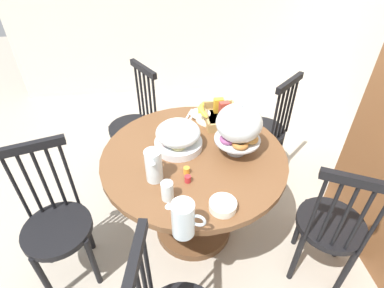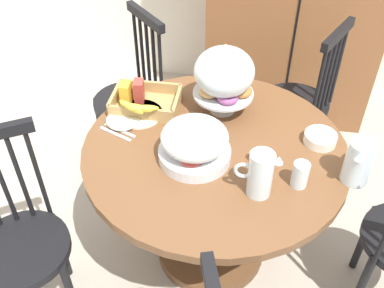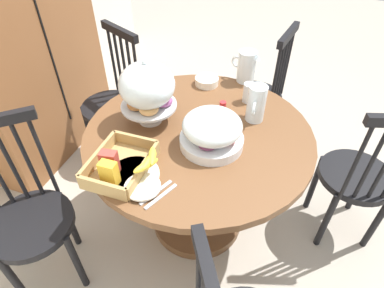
# 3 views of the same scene
# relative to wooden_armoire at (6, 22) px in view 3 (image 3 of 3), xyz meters

# --- Properties ---
(ground_plane) EXTENTS (10.00, 10.00, 0.00)m
(ground_plane) POSITION_rel_wooden_armoire_xyz_m (-0.23, -1.50, -0.98)
(ground_plane) COLOR #A89E8E
(wooden_armoire) EXTENTS (1.18, 0.60, 1.96)m
(wooden_armoire) POSITION_rel_wooden_armoire_xyz_m (0.00, 0.00, 0.00)
(wooden_armoire) COLOR brown
(wooden_armoire) RESTS_ON ground_plane
(dining_table) EXTENTS (1.14, 1.14, 0.74)m
(dining_table) POSITION_rel_wooden_armoire_xyz_m (-0.36, -1.41, -0.47)
(dining_table) COLOR brown
(dining_table) RESTS_ON ground_plane
(windsor_chair_near_window) EXTENTS (0.41, 0.41, 0.97)m
(windsor_chair_near_window) POSITION_rel_wooden_armoire_xyz_m (0.49, -1.59, -0.53)
(windsor_chair_near_window) COLOR black
(windsor_chair_near_window) RESTS_ON ground_plane
(windsor_chair_by_cabinet) EXTENTS (0.45, 0.45, 0.97)m
(windsor_chair_by_cabinet) POSITION_rel_wooden_armoire_xyz_m (0.05, -0.65, -0.53)
(windsor_chair_by_cabinet) COLOR black
(windsor_chair_by_cabinet) RESTS_ON ground_plane
(windsor_chair_facing_door) EXTENTS (0.47, 0.47, 0.97)m
(windsor_chair_facing_door) POSITION_rel_wooden_armoire_xyz_m (-0.93, -0.75, -0.53)
(windsor_chair_facing_door) COLOR black
(windsor_chair_facing_door) RESTS_ON ground_plane
(windsor_chair_host_seat) EXTENTS (0.42, 0.42, 0.97)m
(windsor_chair_host_seat) POSITION_rel_wooden_armoire_xyz_m (-0.13, -2.25, -0.53)
(windsor_chair_host_seat) COLOR black
(windsor_chair_host_seat) RESTS_ON ground_plane
(pastry_stand_with_dome) EXTENTS (0.28, 0.28, 0.34)m
(pastry_stand_with_dome) POSITION_rel_wooden_armoire_xyz_m (-0.36, -1.15, -0.05)
(pastry_stand_with_dome) COLOR silver
(pastry_stand_with_dome) RESTS_ON dining_table
(fruit_platter_covered) EXTENTS (0.30, 0.30, 0.18)m
(fruit_platter_covered) POSITION_rel_wooden_armoire_xyz_m (-0.44, -1.50, -0.16)
(fruit_platter_covered) COLOR silver
(fruit_platter_covered) RESTS_ON dining_table
(orange_juice_pitcher) EXTENTS (0.18, 0.09, 0.20)m
(orange_juice_pitcher) POSITION_rel_wooden_armoire_xyz_m (-0.17, -1.65, -0.15)
(orange_juice_pitcher) COLOR silver
(orange_juice_pitcher) RESTS_ON dining_table
(milk_pitcher) EXTENTS (0.11, 0.18, 0.19)m
(milk_pitcher) POSITION_rel_wooden_armoire_xyz_m (0.20, -1.53, -0.16)
(milk_pitcher) COLOR silver
(milk_pitcher) RESTS_ON dining_table
(cereal_basket) EXTENTS (0.32, 0.30, 0.12)m
(cereal_basket) POSITION_rel_wooden_armoire_xyz_m (-0.74, -1.19, -0.20)
(cereal_basket) COLOR tan
(cereal_basket) RESTS_ON dining_table
(china_plate_large) EXTENTS (0.22, 0.22, 0.01)m
(china_plate_large) POSITION_rel_wooden_armoire_xyz_m (-0.74, -1.24, -0.24)
(china_plate_large) COLOR white
(china_plate_large) RESTS_ON dining_table
(china_plate_small) EXTENTS (0.15, 0.15, 0.01)m
(china_plate_small) POSITION_rel_wooden_armoire_xyz_m (-0.80, -1.31, -0.23)
(china_plate_small) COLOR white
(china_plate_small) RESTS_ON china_plate_large
(cereal_bowl) EXTENTS (0.14, 0.14, 0.04)m
(cereal_bowl) POSITION_rel_wooden_armoire_xyz_m (0.08, -1.32, -0.22)
(cereal_bowl) COLOR white
(cereal_bowl) RESTS_ON dining_table
(drinking_glass) EXTENTS (0.06, 0.06, 0.11)m
(drinking_glass) POSITION_rel_wooden_armoire_xyz_m (-0.02, -1.59, -0.19)
(drinking_glass) COLOR silver
(drinking_glass) RESTS_ON dining_table
(jam_jar_strawberry) EXTENTS (0.04, 0.04, 0.04)m
(jam_jar_strawberry) POSITION_rel_wooden_armoire_xyz_m (-0.13, -1.47, -0.22)
(jam_jar_strawberry) COLOR #B7282D
(jam_jar_strawberry) RESTS_ON dining_table
(jam_jar_apricot) EXTENTS (0.04, 0.04, 0.04)m
(jam_jar_apricot) POSITION_rel_wooden_armoire_xyz_m (-0.20, -1.47, -0.22)
(jam_jar_apricot) COLOR orange
(jam_jar_apricot) RESTS_ON dining_table
(table_knife) EXTENTS (0.16, 0.08, 0.01)m
(table_knife) POSITION_rel_wooden_armoire_xyz_m (-0.80, -1.37, -0.24)
(table_knife) COLOR silver
(table_knife) RESTS_ON dining_table
(dinner_fork) EXTENTS (0.16, 0.08, 0.01)m
(dinner_fork) POSITION_rel_wooden_armoire_xyz_m (-0.81, -1.40, -0.24)
(dinner_fork) COLOR silver
(dinner_fork) RESTS_ON dining_table
(soup_spoon) EXTENTS (0.16, 0.08, 0.01)m
(soup_spoon) POSITION_rel_wooden_armoire_xyz_m (-0.68, -1.12, -0.24)
(soup_spoon) COLOR silver
(soup_spoon) RESTS_ON dining_table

